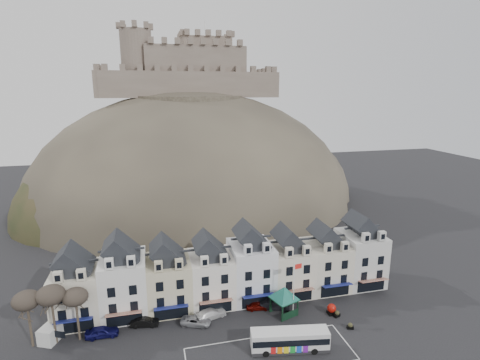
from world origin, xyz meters
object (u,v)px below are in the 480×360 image
at_px(red_buoy, 331,309).
at_px(car_silver, 196,321).
at_px(white_van, 55,329).
at_px(car_charcoal, 275,304).
at_px(car_black, 145,322).
at_px(bus_shelter, 284,293).
at_px(bus, 290,339).
at_px(car_maroon, 258,306).
at_px(car_navy, 102,332).
at_px(flagpole, 294,286).
at_px(car_white, 211,313).

bearing_deg(red_buoy, car_silver, 173.68).
xyz_separation_m(white_van, car_charcoal, (32.44, -0.90, -0.35)).
distance_m(car_black, car_silver, 7.55).
xyz_separation_m(bus_shelter, white_van, (-33.40, 2.50, -2.46)).
relative_size(bus, car_silver, 2.41).
relative_size(car_black, car_maroon, 1.10).
bearing_deg(car_navy, flagpole, -94.33).
bearing_deg(car_silver, flagpole, -75.89).
bearing_deg(car_white, flagpole, -120.69).
height_order(white_van, car_silver, white_van).
bearing_deg(car_black, car_white, -82.25).
relative_size(car_black, car_white, 0.81).
bearing_deg(car_charcoal, car_black, 107.73).
relative_size(bus, car_black, 2.62).
bearing_deg(white_van, car_maroon, 23.32).
distance_m(bus, car_navy, 26.36).
height_order(car_navy, car_charcoal, car_charcoal).
distance_m(red_buoy, car_silver, 21.04).
distance_m(car_silver, car_charcoal, 12.81).
relative_size(red_buoy, car_silver, 0.39).
relative_size(bus, car_charcoal, 2.25).
bearing_deg(red_buoy, bus, -146.46).
relative_size(bus, bus_shelter, 1.55).
relative_size(flagpole, car_navy, 1.99).
xyz_separation_m(red_buoy, car_charcoal, (-8.15, 3.46, -0.09)).
height_order(red_buoy, car_charcoal, red_buoy).
bearing_deg(bus_shelter, car_charcoal, 102.07).
distance_m(bus_shelter, car_navy, 27.12).
bearing_deg(car_white, red_buoy, -118.73).
bearing_deg(car_charcoal, red_buoy, -94.31).
distance_m(flagpole, car_navy, 28.53).
distance_m(car_navy, car_maroon, 23.39).
bearing_deg(white_van, car_white, 21.90).
bearing_deg(car_maroon, flagpole, -115.59).
xyz_separation_m(red_buoy, white_van, (-40.59, 4.36, 0.25)).
bearing_deg(red_buoy, bus_shelter, 165.51).
relative_size(red_buoy, flagpole, 0.19).
height_order(bus_shelter, car_black, bus_shelter).
distance_m(flagpole, car_charcoal, 5.59).
distance_m(bus_shelter, car_charcoal, 3.37).
xyz_separation_m(car_silver, car_maroon, (10.12, 1.68, 0.00)).
bearing_deg(bus_shelter, car_silver, 159.30).
bearing_deg(car_silver, bus_shelter, -71.67).
xyz_separation_m(white_van, car_silver, (19.68, -2.04, -0.51)).
distance_m(car_black, car_charcoal, 20.16).
bearing_deg(flagpole, car_black, 172.10).
height_order(bus, flagpole, flagpole).
xyz_separation_m(red_buoy, car_white, (-18.46, 3.54, -0.15)).
distance_m(bus, flagpole, 8.46).
bearing_deg(white_van, car_silver, 18.09).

